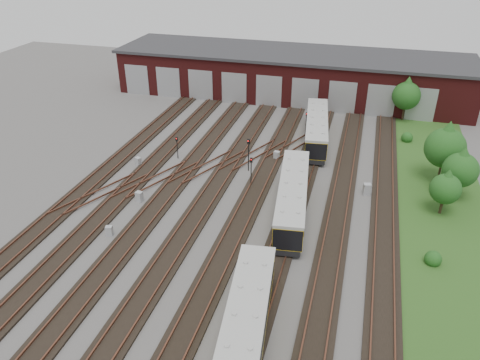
# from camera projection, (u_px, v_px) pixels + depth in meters

# --- Properties ---
(ground) EXTENTS (120.00, 120.00, 0.00)m
(ground) POSITION_uv_depth(u_px,v_px,m) (198.00, 254.00, 36.62)
(ground) COLOR #464341
(ground) RESTS_ON ground
(track_network) EXTENTS (30.40, 70.00, 0.33)m
(track_network) POSITION_uv_depth(u_px,v_px,m) (199.00, 248.00, 37.11)
(track_network) COLOR black
(track_network) RESTS_ON ground
(maintenance_shed) EXTENTS (51.00, 12.50, 6.35)m
(maintenance_shed) POSITION_uv_depth(u_px,v_px,m) (291.00, 73.00, 68.74)
(maintenance_shed) COLOR #4D1313
(maintenance_shed) RESTS_ON ground
(grass_verge) EXTENTS (8.00, 55.00, 0.05)m
(grass_verge) POSITION_uv_depth(u_px,v_px,m) (444.00, 221.00, 40.55)
(grass_verge) COLOR #254F1A
(grass_verge) RESTS_ON ground
(metro_train) EXTENTS (3.94, 45.46, 2.74)m
(metro_train) POSITION_uv_depth(u_px,v_px,m) (292.00, 197.00, 40.83)
(metro_train) COLOR black
(metro_train) RESTS_ON ground
(signal_mast_0) EXTENTS (0.24, 0.22, 2.53)m
(signal_mast_0) POSITION_uv_depth(u_px,v_px,m) (177.00, 145.00, 50.55)
(signal_mast_0) COLOR black
(signal_mast_0) RESTS_ON ground
(signal_mast_1) EXTENTS (0.30, 0.29, 3.57)m
(signal_mast_1) POSITION_uv_depth(u_px,v_px,m) (249.00, 151.00, 47.71)
(signal_mast_1) COLOR black
(signal_mast_1) RESTS_ON ground
(signal_mast_2) EXTENTS (0.26, 0.24, 3.02)m
(signal_mast_2) POSITION_uv_depth(u_px,v_px,m) (306.00, 121.00, 55.78)
(signal_mast_2) COLOR black
(signal_mast_2) RESTS_ON ground
(signal_mast_3) EXTENTS (0.27, 0.25, 3.02)m
(signal_mast_3) POSITION_uv_depth(u_px,v_px,m) (251.00, 168.00, 45.15)
(signal_mast_3) COLOR black
(signal_mast_3) RESTS_ON ground
(relay_cabinet_0) EXTENTS (0.68, 0.60, 1.00)m
(relay_cabinet_0) POSITION_uv_depth(u_px,v_px,m) (139.00, 197.00, 43.22)
(relay_cabinet_0) COLOR #9B9DA0
(relay_cabinet_0) RESTS_ON ground
(relay_cabinet_1) EXTENTS (0.68, 0.62, 0.92)m
(relay_cabinet_1) POSITION_uv_depth(u_px,v_px,m) (138.00, 162.00, 49.64)
(relay_cabinet_1) COLOR #9B9DA0
(relay_cabinet_1) RESTS_ON ground
(relay_cabinet_2) EXTENTS (0.62, 0.56, 0.88)m
(relay_cabinet_2) POSITION_uv_depth(u_px,v_px,m) (109.00, 231.00, 38.54)
(relay_cabinet_2) COLOR #9B9DA0
(relay_cabinet_2) RESTS_ON ground
(relay_cabinet_3) EXTENTS (0.69, 0.62, 0.98)m
(relay_cabinet_3) POSITION_uv_depth(u_px,v_px,m) (277.00, 155.00, 50.85)
(relay_cabinet_3) COLOR #9B9DA0
(relay_cabinet_3) RESTS_ON ground
(relay_cabinet_4) EXTENTS (0.79, 0.71, 1.11)m
(relay_cabinet_4) POSITION_uv_depth(u_px,v_px,m) (367.00, 189.00, 44.33)
(relay_cabinet_4) COLOR #9B9DA0
(relay_cabinet_4) RESTS_ON ground
(tree_0) EXTENTS (3.54, 3.54, 5.86)m
(tree_0) POSITION_uv_depth(u_px,v_px,m) (407.00, 92.00, 59.34)
(tree_0) COLOR #2F2315
(tree_0) RESTS_ON ground
(tree_1) EXTENTS (3.21, 3.21, 5.31)m
(tree_1) POSITION_uv_depth(u_px,v_px,m) (461.00, 166.00, 42.25)
(tree_1) COLOR #2F2315
(tree_1) RESTS_ON ground
(tree_2) EXTENTS (3.89, 3.89, 6.44)m
(tree_2) POSITION_uv_depth(u_px,v_px,m) (446.00, 143.00, 44.85)
(tree_2) COLOR #2F2315
(tree_2) RESTS_ON ground
(tree_3) EXTENTS (2.68, 2.68, 4.44)m
(tree_3) POSITION_uv_depth(u_px,v_px,m) (446.00, 186.00, 40.27)
(tree_3) COLOR #2F2315
(tree_3) RESTS_ON ground
(bush_0) EXTENTS (1.27, 1.27, 1.27)m
(bush_0) POSITION_uv_depth(u_px,v_px,m) (434.00, 257.00, 35.26)
(bush_0) COLOR #164112
(bush_0) RESTS_ON ground
(bush_1) EXTENTS (1.32, 1.32, 1.32)m
(bush_1) POSITION_uv_depth(u_px,v_px,m) (407.00, 136.00, 55.01)
(bush_1) COLOR #164112
(bush_1) RESTS_ON ground
(bush_2) EXTENTS (1.27, 1.27, 1.27)m
(bush_2) POSITION_uv_depth(u_px,v_px,m) (446.00, 152.00, 51.38)
(bush_2) COLOR #164112
(bush_2) RESTS_ON ground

